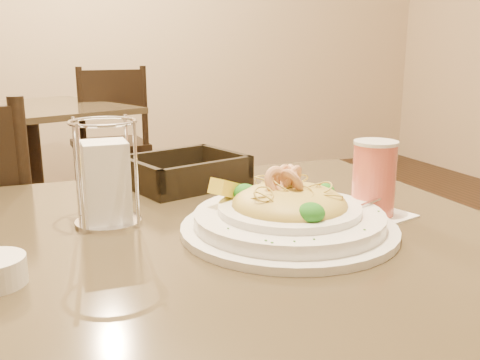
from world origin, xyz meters
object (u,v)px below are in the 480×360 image
object	(u,v)px
dining_chair_far	(111,139)
background_table	(29,152)
bread_basket	(185,175)
pasta_bowl	(289,214)
napkin_caddy	(106,180)
drink_glass	(374,179)
side_plate	(292,193)
main_table	(244,351)

from	to	relation	value
dining_chair_far	background_table	bearing A→B (deg)	29.57
bread_basket	dining_chair_far	bearing A→B (deg)	87.09
dining_chair_far	pasta_bowl	distance (m)	2.52
dining_chair_far	napkin_caddy	world-z (taller)	dining_chair_far
drink_glass	napkin_caddy	bearing A→B (deg)	164.57
pasta_bowl	side_plate	bearing A→B (deg)	62.10
dining_chair_far	bread_basket	bearing A→B (deg)	83.33
drink_glass	napkin_caddy	size ratio (longest dim) A/B	0.83
drink_glass	background_table	bearing A→B (deg)	105.76
main_table	dining_chair_far	world-z (taller)	dining_chair_far
background_table	drink_glass	xyz separation A→B (m)	(0.61, -2.17, 0.30)
pasta_bowl	bread_basket	bearing A→B (deg)	101.86
background_table	bread_basket	size ratio (longest dim) A/B	4.13
pasta_bowl	side_plate	distance (m)	0.23
dining_chair_far	pasta_bowl	bearing A→B (deg)	85.52
pasta_bowl	dining_chair_far	bearing A→B (deg)	89.28
pasta_bowl	background_table	bearing A→B (deg)	101.03
napkin_caddy	dining_chair_far	bearing A→B (deg)	82.64
main_table	side_plate	world-z (taller)	side_plate
main_table	bread_basket	size ratio (longest dim) A/B	3.16
background_table	drink_glass	distance (m)	2.28
side_plate	napkin_caddy	bearing A→B (deg)	-172.73
drink_glass	pasta_bowl	bearing A→B (deg)	-170.61
dining_chair_far	pasta_bowl	size ratio (longest dim) A/B	2.36
drink_glass	bread_basket	world-z (taller)	drink_glass
background_table	bread_basket	bearing A→B (deg)	-79.14
dining_chair_far	napkin_caddy	distance (m)	2.39
main_table	drink_glass	size ratio (longest dim) A/B	5.93
drink_glass	bread_basket	bearing A→B (deg)	127.74
bread_basket	side_plate	bearing A→B (deg)	-41.27
main_table	dining_chair_far	distance (m)	2.46
bread_basket	side_plate	xyz separation A→B (m)	(0.19, -0.16, -0.02)
background_table	bread_basket	xyz separation A→B (m)	(0.35, -1.84, 0.25)
dining_chair_far	bread_basket	distance (m)	2.16
background_table	napkin_caddy	bearing A→B (deg)	-85.60
background_table	napkin_caddy	size ratio (longest dim) A/B	6.43
pasta_bowl	drink_glass	size ratio (longest dim) A/B	2.60
background_table	side_plate	bearing A→B (deg)	-74.94
main_table	pasta_bowl	bearing A→B (deg)	-36.29
drink_glass	side_plate	distance (m)	0.20
drink_glass	napkin_caddy	xyz separation A→B (m)	(-0.46, 0.13, 0.01)
dining_chair_far	napkin_caddy	bearing A→B (deg)	78.89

